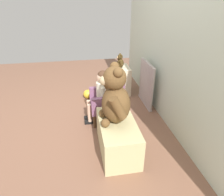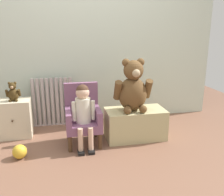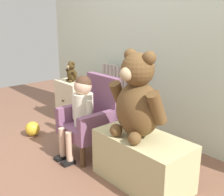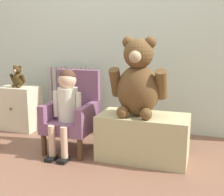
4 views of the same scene
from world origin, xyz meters
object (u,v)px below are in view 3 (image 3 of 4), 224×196
object	(u,v)px
large_teddy_bear	(137,100)
small_teddy_bear	(72,73)
small_dresser	(74,100)
child_armchair	(92,118)
toy_ball	(33,129)
child_figure	(81,105)
radiator	(118,96)
low_bench	(142,160)

from	to	relation	value
large_teddy_bear	small_teddy_bear	distance (m)	1.42
small_dresser	child_armchair	bearing A→B (deg)	-22.14
toy_ball	child_armchair	bearing A→B (deg)	20.80
child_armchair	toy_ball	xyz separation A→B (m)	(-0.69, -0.26, -0.25)
small_dresser	toy_ball	xyz separation A→B (m)	(0.12, -0.59, -0.16)
toy_ball	child_figure	bearing A→B (deg)	12.12
radiator	small_teddy_bear	xyz separation A→B (m)	(-0.44, -0.32, 0.24)
low_bench	toy_ball	size ratio (longest dim) A/B	4.81
radiator	toy_ball	bearing A→B (deg)	-110.71
radiator	low_bench	world-z (taller)	radiator
radiator	large_teddy_bear	xyz separation A→B (m)	(0.94, -0.67, 0.30)
child_figure	small_teddy_bear	world-z (taller)	child_figure
radiator	child_armchair	distance (m)	0.72
child_armchair	toy_ball	bearing A→B (deg)	-159.20
radiator	low_bench	xyz separation A→B (m)	(0.98, -0.65, -0.15)
small_dresser	large_teddy_bear	world-z (taller)	large_teddy_bear
small_dresser	small_teddy_bear	world-z (taller)	small_teddy_bear
small_dresser	child_figure	bearing A→B (deg)	-28.65
radiator	large_teddy_bear	size ratio (longest dim) A/B	1.08
child_armchair	small_teddy_bear	xyz separation A→B (m)	(-0.79, 0.31, 0.25)
radiator	small_dresser	xyz separation A→B (m)	(-0.46, -0.30, -0.10)
radiator	child_figure	bearing A→B (deg)	-64.63
low_bench	small_teddy_bear	distance (m)	1.51
small_dresser	child_figure	distance (m)	0.95
child_armchair	toy_ball	distance (m)	0.78
radiator	child_figure	xyz separation A→B (m)	(0.35, -0.74, 0.13)
low_bench	large_teddy_bear	bearing A→B (deg)	-154.60
child_figure	toy_ball	bearing A→B (deg)	-167.88
child_figure	toy_ball	xyz separation A→B (m)	(-0.69, -0.15, -0.39)
child_figure	small_teddy_bear	size ratio (longest dim) A/B	3.08
child_armchair	child_figure	distance (m)	0.18
large_teddy_bear	toy_ball	bearing A→B (deg)	-170.22
small_teddy_bear	small_dresser	bearing A→B (deg)	132.34
child_armchair	child_figure	size ratio (longest dim) A/B	0.97
child_armchair	large_teddy_bear	xyz separation A→B (m)	(0.59, -0.04, 0.31)
small_teddy_bear	large_teddy_bear	bearing A→B (deg)	-14.14
large_teddy_bear	small_teddy_bear	xyz separation A→B (m)	(-1.38, 0.35, -0.06)
child_figure	low_bench	world-z (taller)	child_figure
radiator	low_bench	distance (m)	1.19
child_armchair	low_bench	xyz separation A→B (m)	(0.63, -0.02, -0.14)
large_teddy_bear	low_bench	bearing A→B (deg)	25.40
low_bench	toy_ball	distance (m)	1.35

